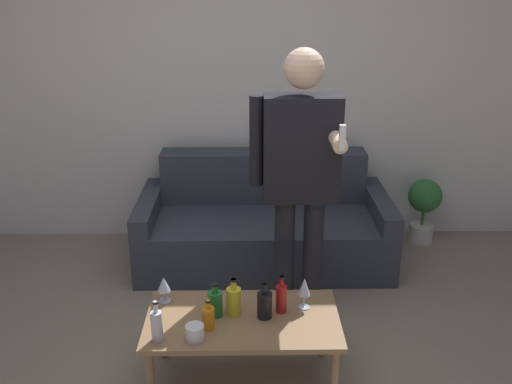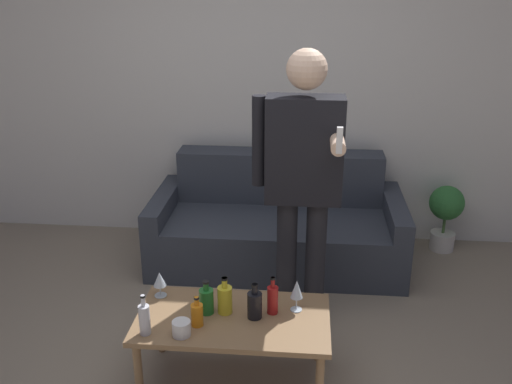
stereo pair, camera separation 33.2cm
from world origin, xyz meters
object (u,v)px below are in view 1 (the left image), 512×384
object	(u,v)px
coffee_table	(243,325)
bottle_orange	(281,298)
couch	(264,224)
person_standing_front	(300,171)

from	to	relation	value
coffee_table	bottle_orange	xyz separation A→B (m)	(0.21, 0.06, 0.13)
couch	bottle_orange	world-z (taller)	couch
bottle_orange	coffee_table	bearing A→B (deg)	-164.09
couch	coffee_table	xyz separation A→B (m)	(-0.16, -1.51, 0.09)
coffee_table	bottle_orange	bearing A→B (deg)	15.91
couch	coffee_table	size ratio (longest dim) A/B	1.85
couch	bottle_orange	bearing A→B (deg)	-88.03
person_standing_front	bottle_orange	bearing A→B (deg)	-103.55
person_standing_front	couch	bearing A→B (deg)	102.07
couch	bottle_orange	size ratio (longest dim) A/B	8.86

